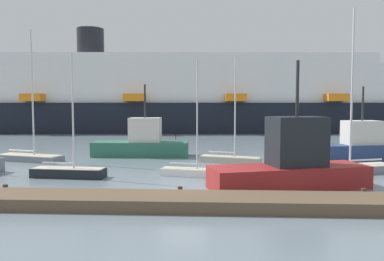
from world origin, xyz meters
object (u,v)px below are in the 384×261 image
Objects in this scene: sailboat_0 at (192,171)px; channel_buoy_1 at (326,149)px; sailboat_2 at (30,155)px; channel_buoy_0 at (176,147)px; fishing_boat_1 at (358,147)px; fishing_boat_2 at (291,164)px; cruise_ship at (185,99)px; sailboat_3 at (230,158)px; sailboat_4 at (355,166)px; fishing_boat_3 at (142,143)px; sailboat_1 at (69,171)px.

channel_buoy_1 is at bearing 58.10° from sailboat_0.
channel_buoy_0 is (11.27, 7.52, -0.07)m from sailboat_2.
fishing_boat_1 is 5.44× the size of channel_buoy_1.
channel_buoy_1 is at bearing 51.50° from fishing_boat_2.
sailboat_2 is 27.06m from fishing_boat_1.
fishing_boat_1 is (13.38, 7.69, 0.78)m from sailboat_0.
fishing_boat_1 is 0.09× the size of cruise_ship.
sailboat_3 is 0.91× the size of fishing_boat_2.
sailboat_3 reaches higher than channel_buoy_1.
sailboat_2 is at bearing 168.77° from sailboat_0.
fishing_boat_1 is (10.68, 2.03, 0.73)m from sailboat_3.
fishing_boat_1 is 16.72m from channel_buoy_0.
sailboat_2 is 13.55m from channel_buoy_0.
channel_buoy_0 is 27.32m from cruise_ship.
fishing_boat_2 is (-5.29, -4.88, 0.87)m from sailboat_4.
sailboat_2 reaches higher than fishing_boat_3.
fishing_boat_3 reaches higher than channel_buoy_0.
sailboat_4 reaches higher than channel_buoy_0.
sailboat_2 is at bearing 135.69° from sailboat_1.
sailboat_4 is 1.31× the size of fishing_boat_1.
sailboat_2 is at bearing 173.22° from fishing_boat_1.
channel_buoy_1 is at bearing 39.01° from sailboat_1.
channel_buoy_0 is (-2.34, 13.35, 0.03)m from sailboat_0.
fishing_boat_3 is at bearing 172.53° from sailboat_3.
sailboat_3 is at bearing 76.45° from sailboat_0.
sailboat_3 is at bearing -83.40° from cruise_ship.
sailboat_1 is 8.85m from sailboat_2.
sailboat_4 reaches higher than sailboat_1.
sailboat_1 is 0.93× the size of sailboat_3.
sailboat_1 is at bearing -10.39° from sailboat_4.
sailboat_3 is 11.86m from channel_buoy_1.
channel_buoy_1 is at bearing 92.15° from fishing_boat_1.
sailboat_3 reaches higher than fishing_boat_3.
channel_buoy_1 is (14.56, -0.63, -0.04)m from channel_buoy_0.
fishing_boat_1 is 5.18× the size of channel_buoy_0.
channel_buoy_0 is (-7.98, 16.60, -0.95)m from fishing_boat_2.
sailboat_4 is 7.25m from fishing_boat_2.
fishing_boat_2 is (2.94, -8.91, 0.93)m from sailboat_3.
channel_buoy_1 is (17.21, 3.46, -0.80)m from fishing_boat_3.
fishing_boat_3 is (2.83, 10.14, 0.74)m from sailboat_1.
channel_buoy_0 is at bearing 49.09° from sailboat_2.
sailboat_4 is at bearing 5.67° from sailboat_2.
fishing_boat_3 is at bearing 79.25° from sailboat_1.
sailboat_1 is at bearing -161.70° from sailboat_0.
sailboat_4 is at bearing 20.47° from sailboat_0.
sailboat_1 is (-7.82, -0.87, 0.05)m from sailboat_0.
fishing_boat_2 is at bearing -64.32° from channel_buoy_0.
sailboat_0 is at bearing -62.38° from fishing_boat_3.
sailboat_2 is (-13.61, 5.83, 0.10)m from sailboat_0.
sailboat_0 is at bearing -9.49° from sailboat_4.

